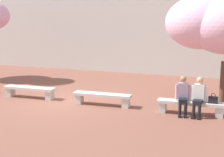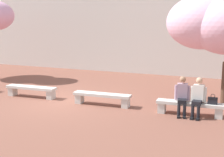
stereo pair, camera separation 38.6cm
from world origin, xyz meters
name	(u,v)px [view 2 (the right image)]	position (x,y,z in m)	size (l,w,h in m)	color
ground_plane	(65,101)	(0.00, 0.00, 0.00)	(100.00, 100.00, 0.00)	brown
stone_bench_near_west	(31,90)	(-1.60, 0.00, 0.31)	(2.21, 0.53, 0.45)	beige
stone_bench_center	(102,97)	(1.60, 0.00, 0.31)	(2.21, 0.53, 0.45)	beige
stone_bench_near_east	(190,106)	(4.80, 0.00, 0.31)	(2.21, 0.53, 0.45)	beige
person_seated_left	(182,94)	(4.55, -0.05, 0.70)	(0.50, 0.73, 1.29)	black
person_seated_right	(198,96)	(5.06, -0.05, 0.70)	(0.51, 0.69, 1.29)	black
handbag	(213,100)	(5.52, 0.01, 0.58)	(0.30, 0.15, 0.34)	black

